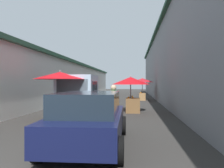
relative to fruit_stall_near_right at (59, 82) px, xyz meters
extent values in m
plane|color=#33302D|center=(6.03, -1.60, -1.75)|extent=(90.00, 90.00, 0.00)
cube|color=silver|center=(8.28, 5.83, 0.04)|extent=(49.50, 7.00, 3.60)
cube|color=#284C38|center=(8.28, 5.83, 1.96)|extent=(49.80, 7.50, 0.24)
cube|color=gray|center=(8.28, -9.04, 1.46)|extent=(49.50, 7.00, 6.43)
cube|color=#284C38|center=(8.28, -9.04, 4.79)|extent=(49.80, 7.50, 0.24)
cylinder|color=#9E9EA3|center=(0.03, -0.02, -0.65)|extent=(0.06, 0.06, 2.21)
cone|color=red|center=(0.03, -0.02, 0.29)|extent=(2.47, 2.47, 0.34)
sphere|color=#9E9EA3|center=(0.03, -0.02, 0.50)|extent=(0.07, 0.07, 0.07)
cube|color=olive|center=(-0.13, 0.12, -1.35)|extent=(0.86, 0.63, 0.80)
sphere|color=orange|center=(-0.43, 0.03, -0.91)|extent=(0.09, 0.09, 0.09)
sphere|color=orange|center=(-0.31, 0.32, -0.91)|extent=(0.09, 0.09, 0.09)
sphere|color=orange|center=(-0.03, 0.24, -0.86)|extent=(0.09, 0.09, 0.09)
sphere|color=orange|center=(-0.26, 0.00, -0.91)|extent=(0.09, 0.09, 0.09)
cylinder|color=#9E9EA3|center=(2.83, -3.22, -0.73)|extent=(0.06, 0.06, 2.04)
cone|color=red|center=(2.83, -3.22, 0.07)|extent=(2.18, 2.18, 0.43)
sphere|color=#9E9EA3|center=(2.83, -3.22, 0.33)|extent=(0.07, 0.07, 0.07)
cube|color=brown|center=(2.72, -3.36, -1.34)|extent=(0.77, 0.79, 0.83)
sphere|color=orange|center=(2.90, -3.20, -0.88)|extent=(0.09, 0.09, 0.09)
sphere|color=orange|center=(2.94, -3.32, -0.88)|extent=(0.09, 0.09, 0.09)
sphere|color=orange|center=(2.47, -3.11, -0.88)|extent=(0.09, 0.09, 0.09)
sphere|color=orange|center=(2.56, -3.35, -0.88)|extent=(0.09, 0.09, 0.09)
sphere|color=orange|center=(2.80, -3.31, -0.83)|extent=(0.09, 0.09, 0.09)
sphere|color=orange|center=(2.66, -3.10, -0.88)|extent=(0.09, 0.09, 0.09)
cylinder|color=#9E9EA3|center=(11.98, -4.19, -0.67)|extent=(0.06, 0.06, 2.17)
cone|color=red|center=(11.98, -4.19, 0.21)|extent=(2.34, 2.34, 0.41)
sphere|color=#9E9EA3|center=(11.98, -4.19, 0.45)|extent=(0.07, 0.07, 0.07)
cube|color=#9E7547|center=(11.77, -4.17, -1.40)|extent=(0.98, 0.61, 0.71)
sphere|color=orange|center=(12.06, -4.06, -1.00)|extent=(0.09, 0.09, 0.09)
sphere|color=orange|center=(11.69, -4.01, -1.00)|extent=(0.09, 0.09, 0.09)
sphere|color=orange|center=(11.73, -4.10, -1.00)|extent=(0.09, 0.09, 0.09)
cube|color=#0F1438|center=(-3.93, -2.25, -1.18)|extent=(3.95, 1.83, 0.64)
cube|color=#19232D|center=(-4.08, -2.26, -0.58)|extent=(2.38, 1.58, 0.56)
cube|color=black|center=(-2.02, -2.20, -1.40)|extent=(0.15, 1.65, 0.20)
cube|color=silver|center=(-2.01, -1.61, -1.12)|extent=(0.07, 0.24, 0.14)
cube|color=silver|center=(-1.98, -2.78, -1.12)|extent=(0.07, 0.24, 0.14)
cylinder|color=black|center=(-2.62, -1.35, -1.45)|extent=(0.61, 0.22, 0.60)
cylinder|color=black|center=(-2.58, -3.07, -1.45)|extent=(0.61, 0.22, 0.60)
cylinder|color=black|center=(-5.27, -1.43, -1.45)|extent=(0.61, 0.22, 0.60)
cylinder|color=black|center=(-5.23, -3.15, -1.45)|extent=(0.61, 0.22, 0.60)
cube|color=black|center=(2.19, -0.76, -1.25)|extent=(4.86, 1.69, 0.36)
cube|color=#ADC6E0|center=(0.56, -0.69, -0.37)|extent=(1.61, 1.82, 1.40)
cube|color=#19232D|center=(-0.17, -0.65, -0.20)|extent=(0.13, 1.47, 0.63)
cube|color=#19232D|center=(0.56, -0.69, -0.20)|extent=(1.12, 1.82, 0.45)
cube|color=black|center=(-0.18, -0.65, -0.89)|extent=(0.12, 1.40, 0.28)
cube|color=silver|center=(-0.26, -0.65, -1.35)|extent=(0.20, 1.75, 0.18)
cube|color=gray|center=(2.97, -1.62, -0.82)|extent=(3.16, 0.20, 0.50)
cube|color=gray|center=(3.05, 0.02, -0.82)|extent=(3.16, 0.20, 0.50)
cube|color=gray|center=(4.56, -0.87, -0.82)|extent=(0.13, 1.65, 0.50)
cylinder|color=black|center=(0.52, -1.56, -1.39)|extent=(0.73, 0.25, 0.72)
cylinder|color=black|center=(0.60, 0.19, -1.39)|extent=(0.73, 0.25, 0.72)
cylinder|color=black|center=(3.59, -1.70, -1.39)|extent=(0.73, 0.25, 0.72)
cylinder|color=black|center=(3.67, 0.05, -1.39)|extent=(0.73, 0.25, 0.72)
cylinder|color=#665B4C|center=(8.17, 0.74, -1.37)|extent=(0.14, 0.14, 0.78)
cylinder|color=#665B4C|center=(8.02, 0.79, -1.37)|extent=(0.14, 0.14, 0.78)
cube|color=#4C8C59|center=(8.09, 0.77, -0.69)|extent=(0.49, 0.34, 0.58)
sphere|color=#A57A5B|center=(8.09, 0.77, -0.29)|extent=(0.21, 0.21, 0.21)
cylinder|color=#4C8C59|center=(8.35, 0.67, -0.66)|extent=(0.08, 0.08, 0.52)
cylinder|color=#4C8C59|center=(7.83, 0.86, -0.66)|extent=(0.08, 0.08, 0.52)
cylinder|color=#232328|center=(-1.47, -2.64, -1.35)|extent=(0.14, 0.14, 0.80)
cylinder|color=#232328|center=(-1.31, -2.67, -1.35)|extent=(0.14, 0.14, 0.80)
cube|color=#4C8C59|center=(-1.39, -2.65, -0.65)|extent=(0.50, 0.28, 0.60)
sphere|color=tan|center=(-1.39, -2.65, -0.24)|extent=(0.22, 0.22, 0.22)
cylinder|color=#4C8C59|center=(-1.67, -2.60, -0.62)|extent=(0.08, 0.08, 0.54)
cylinder|color=#4C8C59|center=(-1.11, -2.70, -0.62)|extent=(0.08, 0.08, 0.54)
cylinder|color=black|center=(7.39, 0.25, -1.53)|extent=(0.44, 0.10, 0.44)
cylinder|color=black|center=(6.14, 0.29, -1.53)|extent=(0.44, 0.12, 0.44)
cube|color=silver|center=(6.72, 0.27, -1.48)|extent=(0.91, 0.31, 0.08)
ellipsoid|color=black|center=(6.42, 0.28, -1.11)|extent=(0.57, 0.28, 0.20)
cube|color=silver|center=(7.34, 0.25, -1.08)|extent=(0.15, 0.32, 0.56)
cylinder|color=silver|center=(7.27, 0.25, -0.98)|extent=(0.28, 0.07, 0.68)
cylinder|color=black|center=(7.19, 0.25, -0.63)|extent=(0.55, 0.05, 0.04)
camera|label=1|loc=(-9.70, -3.48, -0.06)|focal=34.82mm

